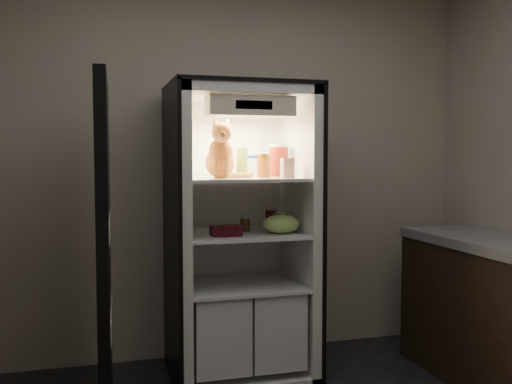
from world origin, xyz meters
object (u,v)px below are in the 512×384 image
pepper_jar (279,160)px  cream_carton (287,168)px  soda_can_b (278,222)px  parmesan_shaker (242,162)px  soda_can_c (280,223)px  berry_box_right (231,231)px  soda_can_a (271,220)px  salsa_jar (264,166)px  grape_bag (281,224)px  refrigerator (239,254)px  mayo_tub (251,166)px  condiment_jar (245,224)px  berry_box_left (221,231)px  tabby_cat (221,156)px

pepper_jar → cream_carton: bearing=-95.4°
pepper_jar → soda_can_b: size_ratio=1.80×
parmesan_shaker → soda_can_c: (0.21, -0.13, -0.38)m
berry_box_right → soda_can_a: bearing=30.9°
salsa_jar → grape_bag: salsa_jar is taller
refrigerator → grape_bag: 0.36m
parmesan_shaker → refrigerator: bearing=113.0°
mayo_tub → condiment_jar: (-0.07, -0.10, -0.37)m
cream_carton → grape_bag: cream_carton is taller
soda_can_c → berry_box_right: soda_can_c is taller
pepper_jar → berry_box_right: 0.60m
parmesan_shaker → berry_box_right: parmesan_shaker is taller
refrigerator → berry_box_left: size_ratio=15.61×
condiment_jar → parmesan_shaker: bearing=-155.7°
soda_can_c → grape_bag: size_ratio=0.53×
tabby_cat → grape_bag: bearing=-4.6°
mayo_tub → soda_can_b: 0.42m
refrigerator → pepper_jar: refrigerator is taller
cream_carton → soda_can_a: size_ratio=0.88×
mayo_tub → salsa_jar: 0.20m
grape_bag → refrigerator: bearing=141.0°
parmesan_shaker → condiment_jar: (0.02, 0.01, -0.40)m
soda_can_a → parmesan_shaker: bearing=-173.4°
parmesan_shaker → berry_box_right: (-0.12, -0.17, -0.41)m
tabby_cat → parmesan_shaker: (0.15, 0.07, -0.04)m
mayo_tub → condiment_jar: 0.39m
tabby_cat → parmesan_shaker: bearing=32.5°
tabby_cat → cream_carton: tabby_cat is taller
mayo_tub → soda_can_a: mayo_tub is taller
cream_carton → pepper_jar: bearing=84.6°
pepper_jar → condiment_jar: size_ratio=2.23×
mayo_tub → salsa_jar: salsa_jar is taller
refrigerator → condiment_jar: refrigerator is taller
mayo_tub → soda_can_a: bearing=-39.7°
berry_box_left → soda_can_c: bearing=3.6°
refrigerator → soda_can_a: 0.31m
grape_bag → berry_box_right: size_ratio=1.94×
salsa_jar → grape_bag: 0.38m
soda_can_a → soda_can_c: soda_can_a is taller
berry_box_left → condiment_jar: bearing=40.2°
berry_box_right → salsa_jar: bearing=19.3°
parmesan_shaker → soda_can_a: size_ratio=1.37×
pepper_jar → soda_can_b: (-0.04, -0.09, -0.40)m
refrigerator → cream_carton: refrigerator is taller
pepper_jar → grape_bag: (-0.05, -0.19, -0.40)m
soda_can_a → soda_can_b: bearing=-74.8°
salsa_jar → berry_box_left: (-0.29, -0.07, -0.39)m
refrigerator → soda_can_b: refrigerator is taller
salsa_jar → soda_can_b: size_ratio=1.27×
condiment_jar → berry_box_left: (-0.20, -0.17, -0.02)m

